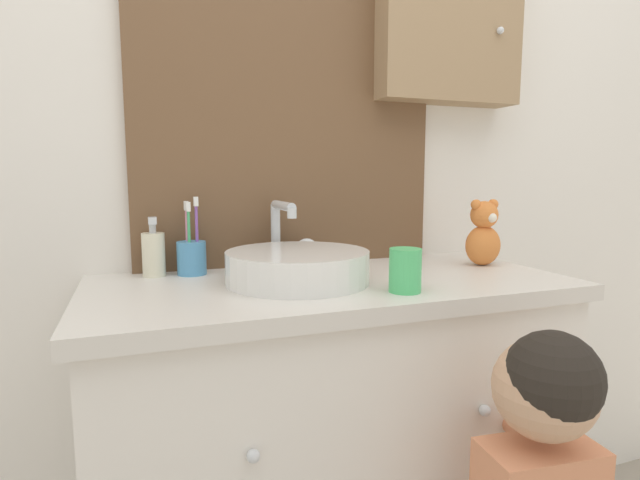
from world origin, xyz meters
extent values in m
cube|color=silver|center=(0.00, 0.63, 1.25)|extent=(3.20, 0.06, 2.50)
cube|color=brown|center=(-0.03, 0.59, 1.29)|extent=(0.80, 0.02, 0.88)
cube|color=#B2C1CC|center=(-0.03, 0.58, 1.29)|extent=(0.74, 0.01, 0.82)
sphere|color=silver|center=(0.55, 0.49, 1.50)|extent=(0.02, 0.02, 0.02)
cube|color=silver|center=(0.00, 0.35, 0.42)|extent=(1.04, 0.46, 0.83)
cube|color=beige|center=(0.00, 0.35, 0.85)|extent=(1.08, 0.50, 0.03)
sphere|color=silver|center=(-0.24, 0.11, 0.63)|extent=(0.02, 0.02, 0.02)
sphere|color=silver|center=(0.24, 0.11, 0.63)|extent=(0.02, 0.02, 0.02)
cylinder|color=white|center=(-0.08, 0.35, 0.90)|extent=(0.32, 0.32, 0.07)
cylinder|color=silver|center=(-0.08, 0.35, 0.94)|extent=(0.26, 0.26, 0.01)
cylinder|color=silver|center=(-0.08, 0.53, 0.95)|extent=(0.02, 0.02, 0.16)
cylinder|color=silver|center=(-0.08, 0.46, 1.03)|extent=(0.02, 0.14, 0.02)
cylinder|color=silver|center=(-0.08, 0.39, 1.02)|extent=(0.02, 0.02, 0.02)
sphere|color=white|center=(0.00, 0.53, 0.91)|extent=(0.06, 0.06, 0.06)
cylinder|color=#4C93C6|center=(-0.29, 0.53, 0.91)|extent=(0.07, 0.07, 0.08)
cylinder|color=#8E56B7|center=(-0.28, 0.52, 0.97)|extent=(0.01, 0.01, 0.17)
cube|color=white|center=(-0.28, 0.52, 1.04)|extent=(0.01, 0.02, 0.02)
cylinder|color=pink|center=(-0.30, 0.54, 0.96)|extent=(0.01, 0.01, 0.16)
cube|color=white|center=(-0.30, 0.54, 1.03)|extent=(0.01, 0.02, 0.02)
cylinder|color=#47B26B|center=(-0.30, 0.52, 0.96)|extent=(0.01, 0.01, 0.16)
cube|color=white|center=(-0.30, 0.52, 1.03)|extent=(0.01, 0.02, 0.02)
cylinder|color=beige|center=(-0.38, 0.53, 0.92)|extent=(0.05, 0.05, 0.10)
cylinder|color=silver|center=(-0.38, 0.53, 0.98)|extent=(0.02, 0.02, 0.02)
cube|color=silver|center=(-0.38, 0.53, 1.00)|extent=(0.02, 0.03, 0.02)
sphere|color=tan|center=(0.23, -0.06, 0.74)|extent=(0.18, 0.18, 0.18)
sphere|color=black|center=(0.23, -0.07, 0.77)|extent=(0.16, 0.16, 0.16)
cylinder|color=tan|center=(0.32, 0.11, 0.58)|extent=(0.07, 0.25, 0.05)
cylinder|color=#E5CC4C|center=(0.33, 0.24, 0.62)|extent=(0.01, 0.05, 0.12)
ellipsoid|color=orange|center=(0.44, 0.39, 0.92)|extent=(0.10, 0.08, 0.11)
sphere|color=orange|center=(0.44, 0.39, 1.00)|extent=(0.07, 0.07, 0.07)
sphere|color=orange|center=(0.41, 0.39, 1.03)|extent=(0.03, 0.03, 0.03)
sphere|color=orange|center=(0.47, 0.39, 1.03)|extent=(0.03, 0.03, 0.03)
sphere|color=silver|center=(0.44, 0.36, 1.00)|extent=(0.03, 0.03, 0.03)
cylinder|color=#4CC670|center=(0.10, 0.19, 0.91)|extent=(0.07, 0.07, 0.09)
camera|label=1|loc=(-0.41, -0.68, 1.11)|focal=28.00mm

